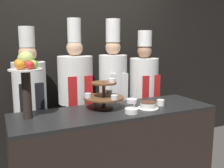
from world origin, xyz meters
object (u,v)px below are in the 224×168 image
(serving_bowl_near, at_px, (132,111))
(chef_left, at_px, (30,99))
(cake_round, at_px, (148,105))
(chef_right, at_px, (144,89))
(tiered_stand, at_px, (104,95))
(chef_center_left, at_px, (76,93))
(cup_white, at_px, (161,103))
(serving_bowl_far, at_px, (132,101))
(chef_center_right, at_px, (113,87))
(fruit_pedestal, at_px, (26,72))

(serving_bowl_near, bearing_deg, chef_left, 135.94)
(cake_round, xyz_separation_m, chef_right, (0.41, 0.73, 0.01))
(tiered_stand, relative_size, chef_right, 0.24)
(tiered_stand, distance_m, chef_center_left, 0.55)
(cake_round, height_order, serving_bowl_near, serving_bowl_near)
(serving_bowl_near, relative_size, chef_center_left, 0.08)
(cake_round, bearing_deg, tiered_stand, 153.87)
(cup_white, distance_m, serving_bowl_far, 0.32)
(chef_center_left, bearing_deg, chef_center_right, 0.01)
(cup_white, bearing_deg, serving_bowl_near, -164.43)
(tiered_stand, xyz_separation_m, cup_white, (0.60, -0.16, -0.11))
(cake_round, bearing_deg, serving_bowl_near, -162.40)
(serving_bowl_near, xyz_separation_m, chef_right, (0.65, 0.81, 0.02))
(serving_bowl_near, xyz_separation_m, chef_center_left, (-0.31, 0.81, 0.05))
(tiered_stand, bearing_deg, chef_right, 32.86)
(serving_bowl_far, distance_m, chef_right, 0.63)
(serving_bowl_near, bearing_deg, cup_white, 15.57)
(chef_left, distance_m, chef_center_left, 0.53)
(chef_left, xyz_separation_m, chef_center_left, (0.53, -0.00, 0.02))
(cup_white, relative_size, chef_right, 0.05)
(tiered_stand, bearing_deg, chef_center_right, 56.13)
(chef_center_left, bearing_deg, cake_round, -53.15)
(chef_center_left, distance_m, chef_center_right, 0.50)
(serving_bowl_near, bearing_deg, cake_round, 17.60)
(tiered_stand, distance_m, cake_round, 0.47)
(serving_bowl_near, height_order, serving_bowl_far, serving_bowl_near)
(fruit_pedestal, xyz_separation_m, serving_bowl_near, (0.92, -0.28, -0.39))
(fruit_pedestal, relative_size, chef_right, 0.35)
(cup_white, xyz_separation_m, chef_center_right, (-0.24, 0.69, 0.07))
(serving_bowl_near, height_order, chef_left, chef_left)
(fruit_pedestal, xyz_separation_m, chef_left, (0.09, 0.52, -0.37))
(fruit_pedestal, distance_m, chef_center_right, 1.26)
(tiered_stand, xyz_separation_m, chef_right, (0.82, 0.53, -0.10))
(fruit_pedestal, distance_m, cake_round, 1.24)
(chef_left, bearing_deg, chef_center_left, -0.00)
(chef_center_right, relative_size, chef_right, 1.08)
(chef_center_left, bearing_deg, serving_bowl_far, -41.05)
(tiered_stand, relative_size, cup_white, 5.08)
(cake_round, height_order, cup_white, cake_round)
(cake_round, distance_m, serving_bowl_far, 0.28)
(serving_bowl_near, bearing_deg, chef_right, 51.06)
(cup_white, relative_size, serving_bowl_near, 0.55)
(tiered_stand, xyz_separation_m, chef_center_right, (0.36, 0.53, -0.04))
(cup_white, distance_m, serving_bowl_near, 0.44)
(chef_left, relative_size, chef_center_left, 0.94)
(chef_right, bearing_deg, chef_center_right, 180.00)
(cup_white, xyz_separation_m, chef_center_left, (-0.74, 0.69, 0.04))
(cup_white, xyz_separation_m, chef_right, (0.22, 0.69, 0.01))
(chef_center_left, bearing_deg, cup_white, -43.06)
(fruit_pedestal, bearing_deg, chef_right, 18.43)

